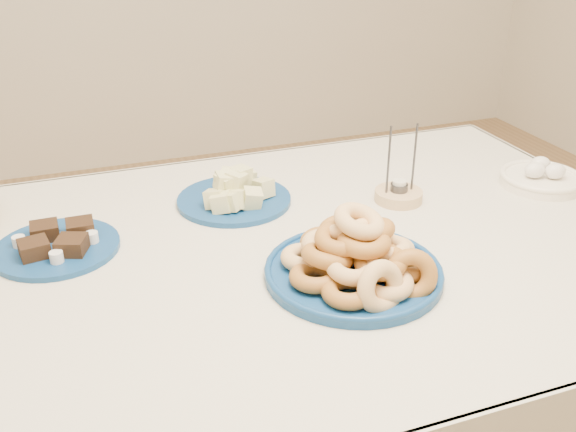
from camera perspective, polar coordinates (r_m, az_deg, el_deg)
The scene contains 6 objects.
dining_table at distance 1.41m, azimuth -0.70°, elevation -6.65°, with size 1.71×1.11×0.75m.
donut_platter at distance 1.23m, azimuth 6.11°, elevation -3.86°, with size 0.38×0.38×0.16m.
melon_plate at distance 1.54m, azimuth -4.78°, elevation 1.94°, with size 0.31×0.31×0.09m.
brownie_plate at distance 1.42m, azimuth -19.82°, elevation -2.39°, with size 0.26×0.26×0.05m.
candle_holder at distance 1.57m, azimuth 9.80°, elevation 1.95°, with size 0.12×0.12×0.19m.
egg_bowl at distance 1.76m, azimuth 21.59°, elevation 3.20°, with size 0.25×0.25×0.07m.
Camera 1 is at (-0.39, -1.11, 1.42)m, focal length 40.00 mm.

